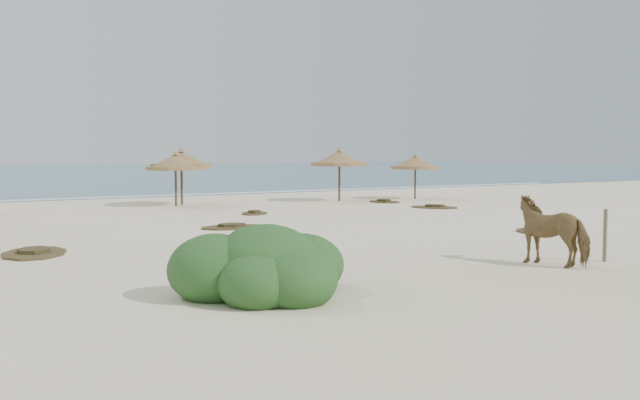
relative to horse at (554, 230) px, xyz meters
The scene contains 19 objects.
ground 4.62m from the horse, 124.29° to the left, with size 160.00×160.00×0.00m, color #F7E4CB.
ocean 78.80m from the horse, 91.86° to the left, with size 200.00×100.00×0.01m, color #2B6382.
foam_line 29.88m from the horse, 94.92° to the left, with size 70.00×0.60×0.01m, color white.
palapa_3 22.57m from the horse, 92.94° to the left, with size 3.92×3.92×2.86m.
palapa_4 21.90m from the horse, 94.47° to the left, with size 3.64×3.64×2.70m.
palapa_5 21.94m from the horse, 71.16° to the left, with size 3.85×3.85×2.89m.
palapa_6 23.04m from the horse, 59.80° to the left, with size 3.51×3.51×2.57m.
horse is the anchor object (origin of this frame).
fence_post_near 1.48m from the horse, 13.64° to the right, with size 0.10×0.10×1.29m, color #655D4C.
bush 7.57m from the horse, behind, with size 3.50×3.08×1.57m.
scrub_1 13.19m from the horse, 142.10° to the left, with size 2.27×2.85×0.16m.
scrub_2 8.88m from the horse, 118.75° to the left, with size 1.72×1.67×0.16m.
scrub_3 11.79m from the horse, 106.62° to the left, with size 2.36×1.59×0.16m.
scrub_4 6.96m from the horse, 46.55° to the left, with size 1.76×1.90×0.16m.
scrub_5 16.74m from the horse, 59.71° to the left, with size 2.49×2.71×0.16m.
scrub_7 15.86m from the horse, 91.15° to the left, with size 1.84×2.01×0.16m.
scrub_9 8.63m from the horse, 129.90° to the left, with size 2.50×2.12×0.16m.
scrub_10 20.48m from the horse, 65.38° to the left, with size 1.51×2.07×0.16m.
scrub_11 7.65m from the horse, 151.46° to the left, with size 2.03×1.93×0.16m.
Camera 1 is at (-10.86, -15.40, 2.72)m, focal length 40.00 mm.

